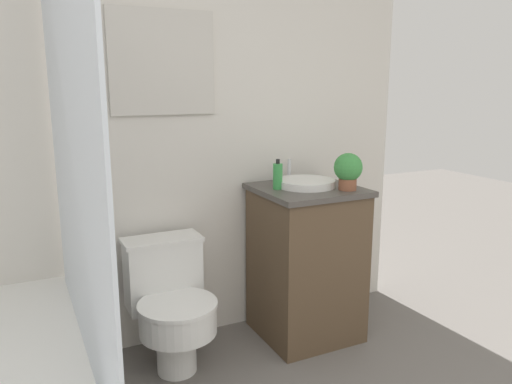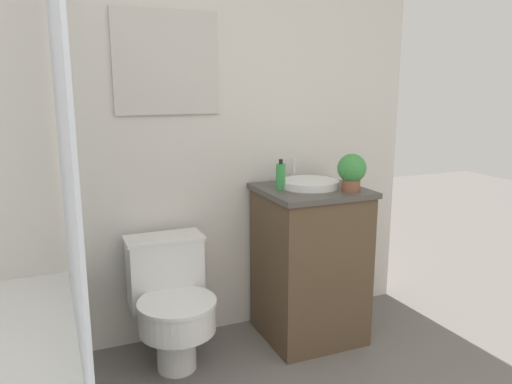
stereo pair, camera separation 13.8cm
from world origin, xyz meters
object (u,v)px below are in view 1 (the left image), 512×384
at_px(toilet, 171,301).
at_px(sink, 306,183).
at_px(potted_plant, 348,170).
at_px(soap_bottle, 278,176).

distance_m(toilet, sink, 0.97).
xyz_separation_m(sink, potted_plant, (0.16, -0.17, 0.09)).
relative_size(soap_bottle, potted_plant, 0.82).
bearing_deg(soap_bottle, toilet, -178.47).
distance_m(toilet, potted_plant, 1.16).
bearing_deg(potted_plant, soap_bottle, 150.77).
bearing_deg(toilet, potted_plant, -9.95).
distance_m(toilet, soap_bottle, 0.87).
bearing_deg(sink, potted_plant, -47.95).
bearing_deg(toilet, sink, 0.48).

